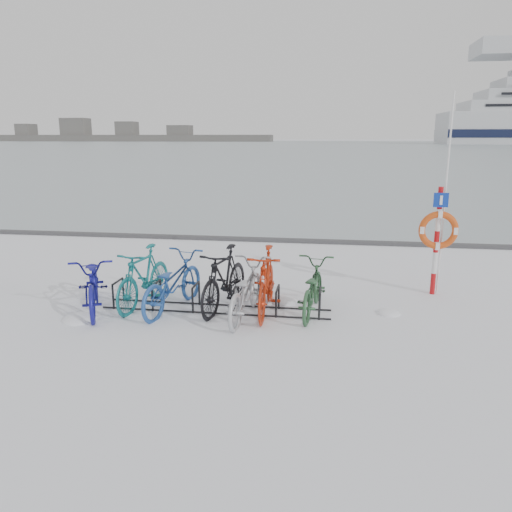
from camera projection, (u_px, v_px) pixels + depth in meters
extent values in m
plane|color=white|center=(216.00, 310.00, 8.76)|extent=(900.00, 900.00, 0.00)
cube|color=#A6B3BC|center=(327.00, 145.00, 157.74)|extent=(400.00, 298.00, 0.02)
cube|color=#3F3F42|center=(262.00, 240.00, 14.41)|extent=(400.00, 0.25, 0.10)
cylinder|color=black|center=(113.00, 297.00, 8.75)|extent=(0.04, 0.04, 0.44)
cylinder|color=black|center=(123.00, 290.00, 9.18)|extent=(0.04, 0.04, 0.44)
cylinder|color=black|center=(118.00, 281.00, 8.91)|extent=(0.04, 0.44, 0.04)
cylinder|color=black|center=(152.00, 299.00, 8.65)|extent=(0.04, 0.04, 0.44)
cylinder|color=black|center=(161.00, 291.00, 9.07)|extent=(0.04, 0.04, 0.44)
cylinder|color=black|center=(156.00, 283.00, 8.81)|extent=(0.04, 0.44, 0.04)
cylinder|color=black|center=(193.00, 301.00, 8.54)|extent=(0.04, 0.04, 0.44)
cylinder|color=black|center=(199.00, 293.00, 8.97)|extent=(0.04, 0.04, 0.44)
cylinder|color=black|center=(196.00, 285.00, 8.70)|extent=(0.04, 0.44, 0.04)
cylinder|color=black|center=(234.00, 303.00, 8.44)|extent=(0.04, 0.04, 0.44)
cylinder|color=black|center=(239.00, 295.00, 8.86)|extent=(0.04, 0.04, 0.44)
cylinder|color=black|center=(236.00, 287.00, 8.60)|extent=(0.04, 0.44, 0.04)
cylinder|color=black|center=(276.00, 305.00, 8.34)|extent=(0.04, 0.04, 0.44)
cylinder|color=black|center=(279.00, 297.00, 8.76)|extent=(0.04, 0.04, 0.44)
cylinder|color=black|center=(278.00, 289.00, 8.50)|extent=(0.04, 0.44, 0.04)
cylinder|color=black|center=(319.00, 307.00, 8.23)|extent=(0.04, 0.04, 0.44)
cylinder|color=black|center=(320.00, 299.00, 8.65)|extent=(0.04, 0.04, 0.44)
cylinder|color=black|center=(320.00, 290.00, 8.39)|extent=(0.04, 0.44, 0.04)
cylinder|color=black|center=(213.00, 313.00, 8.54)|extent=(4.00, 0.03, 0.03)
cylinder|color=black|center=(219.00, 305.00, 8.96)|extent=(4.00, 0.03, 0.03)
cylinder|color=#B20E12|center=(433.00, 284.00, 9.60)|extent=(0.09, 0.09, 0.41)
cylinder|color=silver|center=(435.00, 263.00, 9.50)|extent=(0.09, 0.09, 0.41)
cylinder|color=#B20E12|center=(436.00, 242.00, 9.40)|extent=(0.09, 0.09, 0.41)
cylinder|color=silver|center=(438.00, 220.00, 9.31)|extent=(0.09, 0.09, 0.41)
cylinder|color=#B20E12|center=(440.00, 198.00, 9.21)|extent=(0.09, 0.09, 0.41)
torus|color=#C94612|center=(438.00, 230.00, 9.26)|extent=(0.72, 0.12, 0.72)
cube|color=#0E2E9B|center=(441.00, 200.00, 9.14)|extent=(0.26, 0.03, 0.26)
cylinder|color=silver|center=(445.00, 197.00, 9.24)|extent=(0.03, 0.03, 3.75)
cube|color=silver|center=(503.00, 49.00, 175.88)|extent=(18.77, 18.77, 5.63)
cube|color=#474747|center=(110.00, 138.00, 275.64)|extent=(180.00, 12.00, 3.50)
cube|color=#474747|center=(59.00, 131.00, 279.11)|extent=(24.00, 10.00, 8.00)
cube|color=#474747|center=(162.00, 132.00, 270.53)|extent=(20.00, 10.00, 6.00)
imported|color=navy|center=(94.00, 281.00, 8.67)|extent=(1.45, 2.10, 1.04)
imported|color=#13686C|center=(144.00, 275.00, 8.89)|extent=(0.79, 1.89, 1.10)
imported|color=#224A92|center=(172.00, 281.00, 8.70)|extent=(1.08, 2.05, 1.02)
imported|color=black|center=(224.00, 277.00, 8.73)|extent=(0.90, 1.95, 1.13)
imported|color=#A6A9AF|center=(245.00, 288.00, 8.33)|extent=(0.84, 1.93, 0.98)
imported|color=#AD260D|center=(266.00, 280.00, 8.55)|extent=(0.56, 1.91, 1.15)
imported|color=#295231|center=(312.00, 286.00, 8.56)|extent=(0.81, 1.84, 0.94)
ellipsoid|color=white|center=(264.00, 302.00, 9.14)|extent=(0.38, 0.38, 0.13)
ellipsoid|color=white|center=(80.00, 320.00, 8.28)|extent=(0.57, 0.57, 0.20)
ellipsoid|color=white|center=(86.00, 297.00, 9.46)|extent=(0.36, 0.36, 0.13)
ellipsoid|color=white|center=(284.00, 302.00, 9.18)|extent=(0.54, 0.54, 0.19)
ellipsoid|color=white|center=(388.00, 313.00, 8.57)|extent=(0.41, 0.41, 0.14)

